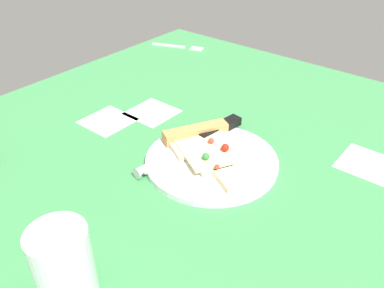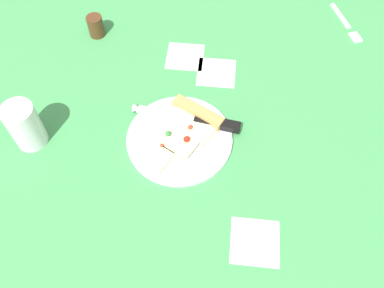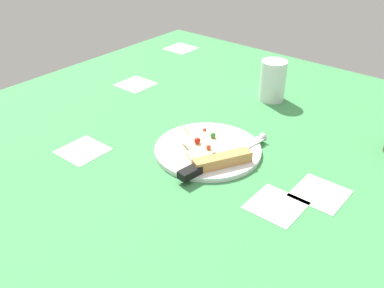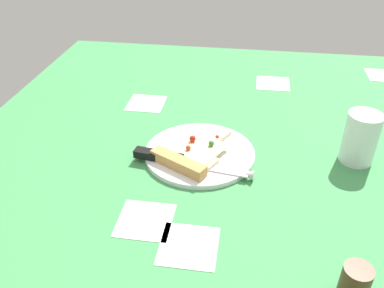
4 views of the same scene
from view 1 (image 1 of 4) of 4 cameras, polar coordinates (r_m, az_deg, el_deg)
The scene contains 6 objects.
ground_plane at distance 62.99cm, azimuth 3.84°, elevation -8.39°, with size 115.48×115.48×3.00cm.
plate at distance 68.18cm, azimuth 2.81°, elevation -2.42°, with size 22.51×22.51×1.02cm, color silver.
pizza_slice at distance 69.34cm, azimuth 1.95°, elevation -0.39°, with size 15.18×19.01×2.64cm.
knife at distance 71.91cm, azimuth 1.35°, elevation 0.82°, with size 24.05×5.54×2.45cm.
drinking_glass at distance 47.70cm, azimuth -17.74°, elevation -16.42°, with size 6.61×6.61×10.50cm, color white.
fork at distance 117.96cm, azimuth -1.71°, elevation 13.72°, with size 7.27×14.90×0.80cm.
Camera 1 is at (-38.85, -26.17, 40.63)cm, focal length 37.50 mm.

